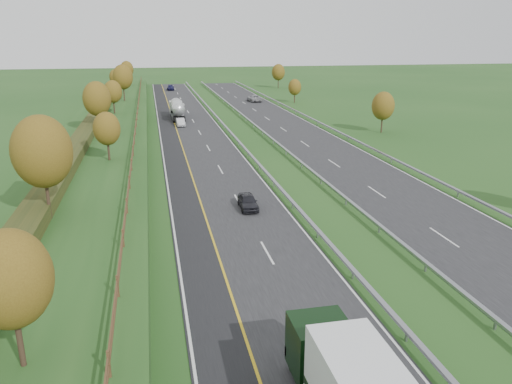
# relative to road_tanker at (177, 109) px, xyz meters

# --- Properties ---
(ground) EXTENTS (400.00, 400.00, 0.00)m
(ground) POSITION_rel_road_tanker_xyz_m (9.36, -31.74, -1.86)
(ground) COLOR #204719
(ground) RESTS_ON ground
(near_carriageway) EXTENTS (10.50, 200.00, 0.04)m
(near_carriageway) POSITION_rel_road_tanker_xyz_m (1.36, -26.74, -1.84)
(near_carriageway) COLOR black
(near_carriageway) RESTS_ON ground
(far_carriageway) EXTENTS (10.50, 200.00, 0.04)m
(far_carriageway) POSITION_rel_road_tanker_xyz_m (17.86, -26.74, -1.84)
(far_carriageway) COLOR black
(far_carriageway) RESTS_ON ground
(hard_shoulder) EXTENTS (3.00, 200.00, 0.04)m
(hard_shoulder) POSITION_rel_road_tanker_xyz_m (-2.39, -26.74, -1.84)
(hard_shoulder) COLOR black
(hard_shoulder) RESTS_ON ground
(lane_markings) EXTENTS (26.75, 200.00, 0.01)m
(lane_markings) POSITION_rel_road_tanker_xyz_m (7.76, -26.86, -1.81)
(lane_markings) COLOR silver
(lane_markings) RESTS_ON near_carriageway
(embankment_left) EXTENTS (12.00, 200.00, 2.00)m
(embankment_left) POSITION_rel_road_tanker_xyz_m (-11.64, -26.74, -0.86)
(embankment_left) COLOR #204719
(embankment_left) RESTS_ON ground
(hedge_left) EXTENTS (2.20, 180.00, 1.10)m
(hedge_left) POSITION_rel_road_tanker_xyz_m (-13.64, -26.74, 0.69)
(hedge_left) COLOR #283214
(hedge_left) RESTS_ON embankment_left
(fence_left) EXTENTS (0.12, 189.06, 1.20)m
(fence_left) POSITION_rel_road_tanker_xyz_m (-7.14, -27.15, 0.87)
(fence_left) COLOR #422B19
(fence_left) RESTS_ON embankment_left
(median_barrier_near) EXTENTS (0.32, 200.00, 0.71)m
(median_barrier_near) POSITION_rel_road_tanker_xyz_m (7.06, -26.74, -1.25)
(median_barrier_near) COLOR gray
(median_barrier_near) RESTS_ON ground
(median_barrier_far) EXTENTS (0.32, 200.00, 0.71)m
(median_barrier_far) POSITION_rel_road_tanker_xyz_m (12.16, -26.74, -1.25)
(median_barrier_far) COLOR gray
(median_barrier_far) RESTS_ON ground
(outer_barrier_far) EXTENTS (0.32, 200.00, 0.71)m
(outer_barrier_far) POSITION_rel_road_tanker_xyz_m (23.66, -26.74, -1.25)
(outer_barrier_far) COLOR gray
(outer_barrier_far) RESTS_ON ground
(trees_left) EXTENTS (6.64, 164.30, 7.66)m
(trees_left) POSITION_rel_road_tanker_xyz_m (-11.29, -30.11, 4.51)
(trees_left) COLOR #2D2116
(trees_left) RESTS_ON embankment_left
(trees_far) EXTENTS (8.45, 118.60, 7.12)m
(trees_far) POSITION_rel_road_tanker_xyz_m (31.15, 2.47, 2.38)
(trees_far) COLOR #2D2116
(trees_far) RESTS_ON ground
(road_tanker) EXTENTS (2.40, 11.22, 3.46)m
(road_tanker) POSITION_rel_road_tanker_xyz_m (0.00, 0.00, 0.00)
(road_tanker) COLOR silver
(road_tanker) RESTS_ON near_carriageway
(car_dark_near) EXTENTS (1.66, 3.90, 1.32)m
(car_dark_near) POSITION_rel_road_tanker_xyz_m (3.10, -54.01, -1.16)
(car_dark_near) COLOR black
(car_dark_near) RESTS_ON near_carriageway
(car_silver_mid) EXTENTS (1.53, 4.02, 1.31)m
(car_silver_mid) POSITION_rel_road_tanker_xyz_m (0.01, -8.70, -1.17)
(car_silver_mid) COLOR silver
(car_silver_mid) RESTS_ON near_carriageway
(car_small_far) EXTENTS (2.28, 4.98, 1.41)m
(car_small_far) POSITION_rel_road_tanker_xyz_m (1.17, 53.23, -1.12)
(car_small_far) COLOR #13143E
(car_small_far) RESTS_ON near_carriageway
(car_oncoming) EXTENTS (2.87, 5.73, 1.56)m
(car_oncoming) POSITION_rel_road_tanker_xyz_m (19.48, 22.15, -1.04)
(car_oncoming) COLOR #9D9CA1
(car_oncoming) RESTS_ON far_carriageway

